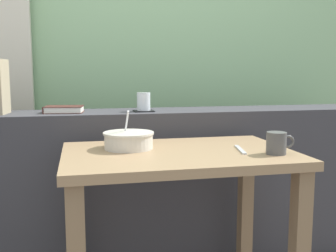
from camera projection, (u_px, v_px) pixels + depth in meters
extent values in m
cube|color=#8EBC89|center=(123.00, 14.00, 2.60)|extent=(4.80, 0.08, 2.80)
cube|color=#38383D|center=(138.00, 187.00, 2.13)|extent=(2.80, 0.33, 0.82)
cube|color=#826849|center=(78.00, 226.00, 1.79)|extent=(0.06, 0.06, 0.68)
cube|color=#826849|center=(245.00, 212.00, 1.96)|extent=(0.06, 0.06, 0.68)
cube|color=#997A56|center=(178.00, 155.00, 1.59)|extent=(0.90, 0.60, 0.03)
cube|color=black|center=(144.00, 111.00, 2.04)|extent=(0.10, 0.10, 0.00)
cylinder|color=white|center=(144.00, 101.00, 2.03)|extent=(0.07, 0.07, 0.09)
cylinder|color=gold|center=(144.00, 104.00, 2.03)|extent=(0.06, 0.06, 0.06)
cube|color=#47231E|center=(64.00, 112.00, 1.98)|extent=(0.20, 0.15, 0.00)
cube|color=silver|center=(64.00, 109.00, 1.98)|extent=(0.19, 0.15, 0.03)
cube|color=#47231E|center=(64.00, 106.00, 1.98)|extent=(0.20, 0.15, 0.00)
cube|color=#47231E|center=(46.00, 109.00, 1.97)|extent=(0.02, 0.13, 0.03)
cylinder|color=beige|center=(129.00, 140.00, 1.63)|extent=(0.20, 0.20, 0.07)
cylinder|color=beige|center=(129.00, 133.00, 1.63)|extent=(0.21, 0.21, 0.01)
cylinder|color=tan|center=(129.00, 142.00, 1.63)|extent=(0.17, 0.17, 0.05)
cylinder|color=silver|center=(126.00, 127.00, 1.65)|extent=(0.02, 0.11, 0.14)
ellipsoid|color=silver|center=(126.00, 137.00, 1.68)|extent=(0.03, 0.05, 0.01)
cube|color=silver|center=(240.00, 150.00, 1.60)|extent=(0.05, 0.17, 0.01)
cylinder|color=#4C4C4C|center=(276.00, 143.00, 1.52)|extent=(0.08, 0.08, 0.08)
torus|color=#4C4C4C|center=(288.00, 142.00, 1.53)|extent=(0.05, 0.01, 0.05)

